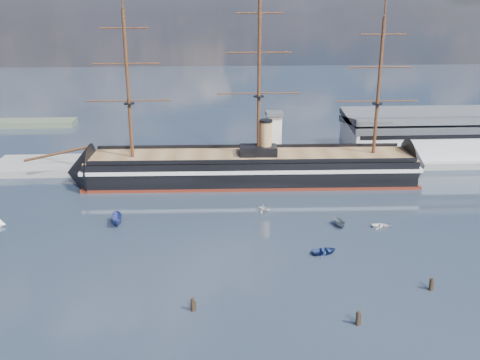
{
  "coord_description": "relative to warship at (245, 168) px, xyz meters",
  "views": [
    {
      "loc": [
        -16.37,
        -79.92,
        47.57
      ],
      "look_at": [
        -9.4,
        35.0,
        9.0
      ],
      "focal_mm": 40.0,
      "sensor_mm": 36.0,
      "label": 1
    }
  ],
  "objects": [
    {
      "name": "piling_near_right",
      "position": [
        28.2,
        -60.31,
        -4.04
      ],
      "size": [
        0.64,
        0.64,
        3.02
      ],
      "primitive_type": "cylinder",
      "color": "black",
      "rests_on": "ground"
    },
    {
      "name": "quay_tower",
      "position": [
        9.64,
        13.0,
        5.72
      ],
      "size": [
        5.0,
        5.0,
        15.0
      ],
      "color": "silver",
      "rests_on": "ground"
    },
    {
      "name": "ground",
      "position": [
        6.64,
        -20.0,
        -4.04
      ],
      "size": [
        600.0,
        600.0,
        0.0
      ],
      "primitive_type": "plane",
      "color": "#1E2835",
      "rests_on": "ground"
    },
    {
      "name": "motorboat_d",
      "position": [
        3.04,
        -22.28,
        -4.04
      ],
      "size": [
        5.34,
        5.73,
        2.01
      ],
      "primitive_type": "imported",
      "rotation": [
        0.0,
        0.0,
        0.87
      ],
      "color": "silver",
      "rests_on": "ground"
    },
    {
      "name": "quay",
      "position": [
        16.64,
        16.0,
        -4.04
      ],
      "size": [
        180.0,
        18.0,
        2.0
      ],
      "primitive_type": "cube",
      "color": "slate",
      "rests_on": "ground"
    },
    {
      "name": "motorboat_b",
      "position": [
        12.84,
        -45.15,
        -4.04
      ],
      "size": [
        2.19,
        3.51,
        1.53
      ],
      "primitive_type": "imported",
      "rotation": [
        0.0,
        0.0,
        1.86
      ],
      "color": "navy",
      "rests_on": "ground"
    },
    {
      "name": "warship",
      "position": [
        0.0,
        0.0,
        0.0
      ],
      "size": [
        113.08,
        18.55,
        53.94
      ],
      "rotation": [
        0.0,
        0.0,
        -0.03
      ],
      "color": "black",
      "rests_on": "ground"
    },
    {
      "name": "motorboat_e",
      "position": [
        28.2,
        -33.31,
        -4.04
      ],
      "size": [
        1.51,
        2.81,
        1.24
      ],
      "primitive_type": "imported",
      "rotation": [
        0.0,
        0.0,
        1.4
      ],
      "color": "white",
      "rests_on": "ground"
    },
    {
      "name": "motorboat_a",
      "position": [
        -30.53,
        -27.93,
        -4.04
      ],
      "size": [
        7.46,
        3.76,
        2.85
      ],
      "primitive_type": "imported",
      "rotation": [
        0.0,
        0.0,
        0.17
      ],
      "color": "#323D88",
      "rests_on": "ground"
    },
    {
      "name": "piling_near_mid",
      "position": [
        12.73,
        -69.9,
        -4.04
      ],
      "size": [
        0.64,
        0.64,
        3.08
      ],
      "primitive_type": "cylinder",
      "color": "black",
      "rests_on": "ground"
    },
    {
      "name": "motorboat_c",
      "position": [
        19.02,
        -32.27,
        -4.04
      ],
      "size": [
        5.43,
        3.0,
        2.06
      ],
      "primitive_type": "imported",
      "rotation": [
        0.0,
        0.0,
        0.23
      ],
      "color": "slate",
      "rests_on": "ground"
    },
    {
      "name": "piling_near_left",
      "position": [
        -12.81,
        -64.33,
        -4.04
      ],
      "size": [
        0.64,
        0.64,
        2.99
      ],
      "primitive_type": "cylinder",
      "color": "black",
      "rests_on": "ground"
    },
    {
      "name": "warehouse",
      "position": [
        64.64,
        20.0,
        3.95
      ],
      "size": [
        63.0,
        21.0,
        11.6
      ],
      "color": "#B7BABC",
      "rests_on": "ground"
    }
  ]
}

